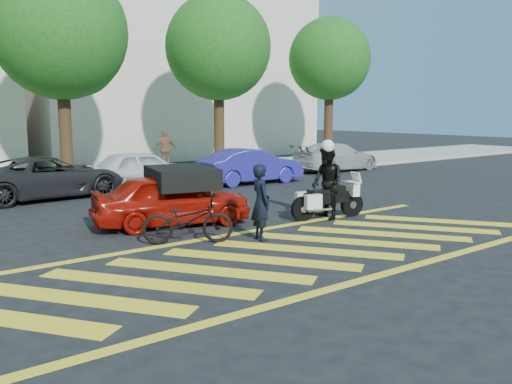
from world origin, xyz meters
TOP-DOWN VIEW (x-y plane):
  - ground at (0.00, 0.00)m, footprint 90.00×90.00m
  - sidewalk at (0.00, 12.00)m, footprint 60.00×5.00m
  - crosswalk at (-0.04, 0.00)m, footprint 12.33×4.00m
  - building_right at (9.00, 21.00)m, footprint 16.00×8.00m
  - tree_center at (0.13, 12.06)m, footprint 4.60×4.60m
  - tree_right at (6.63, 12.06)m, footprint 4.40×4.40m
  - tree_far_right at (13.13, 12.06)m, footprint 4.00×4.00m
  - officer_bike at (0.32, 1.17)m, footprint 0.50×0.64m
  - bicycle at (-1.02, 1.80)m, footprint 1.86×1.41m
  - police_motorcycle at (2.92, 1.89)m, footprint 1.97×0.83m
  - officer_moto at (2.90, 1.89)m, footprint 0.84×0.99m
  - red_convertible at (-0.45, 3.50)m, footprint 3.82×2.24m
  - parked_mid_left at (-1.48, 9.20)m, footprint 4.68×2.42m
  - parked_mid_right at (1.58, 9.20)m, footprint 3.91×1.71m
  - parked_right at (5.30, 8.14)m, footprint 3.90×1.56m
  - parked_far_right at (10.70, 9.20)m, footprint 4.24×1.78m
  - pedestrian_right at (4.74, 13.56)m, footprint 0.98×0.48m

SIDE VIEW (x-z plane):
  - ground at x=0.00m, z-range 0.00..0.00m
  - crosswalk at x=-0.04m, z-range 0.00..0.01m
  - sidewalk at x=0.00m, z-range 0.00..0.15m
  - bicycle at x=-1.02m, z-range 0.00..0.94m
  - police_motorcycle at x=2.92m, z-range 0.04..0.92m
  - red_convertible at x=-0.45m, z-range 0.00..1.22m
  - parked_far_right at x=10.70m, z-range 0.00..1.22m
  - parked_right at x=5.30m, z-range 0.00..1.26m
  - parked_mid_left at x=-1.48m, z-range 0.00..1.26m
  - parked_mid_right at x=1.58m, z-range 0.00..1.31m
  - officer_bike at x=0.32m, z-range 0.00..1.55m
  - officer_moto at x=2.90m, z-range 0.00..1.78m
  - pedestrian_right at x=4.74m, z-range 0.15..1.77m
  - tree_far_right at x=13.13m, z-range 1.39..8.49m
  - tree_right at x=6.63m, z-range 1.34..8.75m
  - tree_center at x=0.13m, z-range 1.31..8.88m
  - building_right at x=9.00m, z-range 0.00..11.00m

